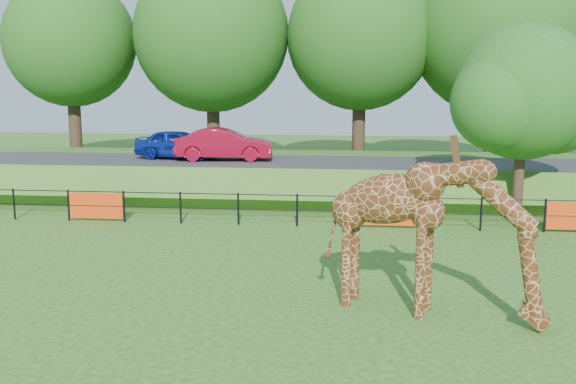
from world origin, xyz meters
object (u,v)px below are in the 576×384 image
object	(u,v)px
giraffe	(432,237)
tree_east	(526,97)
car_blue	(178,144)
car_red	(224,144)
visitor	(381,196)

from	to	relation	value
giraffe	tree_east	xyz separation A→B (m)	(4.07, 9.57, 2.61)
giraffe	car_blue	bearing A→B (deg)	142.98
car_blue	tree_east	distance (m)	14.55
car_red	tree_east	xyz separation A→B (m)	(11.38, -4.65, 2.17)
car_blue	car_red	bearing A→B (deg)	-89.97
car_red	visitor	xyz separation A→B (m)	(6.63, -4.68, -1.31)
giraffe	car_blue	distance (m)	17.33
giraffe	tree_east	distance (m)	10.72
giraffe	visitor	distance (m)	9.60
giraffe	car_blue	xyz separation A→B (m)	(-9.44, 14.53, 0.40)
car_blue	visitor	xyz separation A→B (m)	(8.75, -5.00, -1.26)
car_blue	car_red	size ratio (longest dim) A/B	0.91
car_blue	tree_east	world-z (taller)	tree_east
visitor	tree_east	size ratio (longest dim) A/B	0.24
giraffe	visitor	size ratio (longest dim) A/B	2.90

